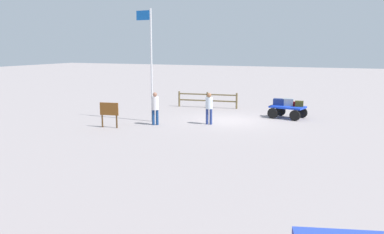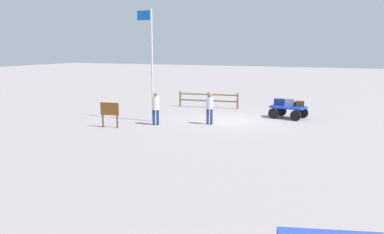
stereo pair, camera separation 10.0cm
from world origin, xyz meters
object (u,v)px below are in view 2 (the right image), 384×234
(suitcase_tan, at_px, (300,104))
(signboard, at_px, (110,111))
(worker_trailing, at_px, (156,106))
(suitcase_navy, at_px, (293,104))
(worker_lead, at_px, (210,106))
(suitcase_grey, at_px, (280,102))
(flagpole, at_px, (151,58))
(suitcase_olive, at_px, (289,102))
(luggage_cart, at_px, (288,110))

(suitcase_tan, relative_size, signboard, 0.39)
(worker_trailing, height_order, signboard, worker_trailing)
(suitcase_navy, height_order, worker_lead, worker_lead)
(suitcase_grey, relative_size, worker_lead, 0.38)
(suitcase_grey, relative_size, suitcase_navy, 1.18)
(suitcase_tan, distance_m, worker_lead, 5.38)
(suitcase_navy, height_order, flagpole, flagpole)
(suitcase_olive, bearing_deg, suitcase_navy, -177.06)
(suitcase_navy, distance_m, worker_trailing, 7.90)
(suitcase_tan, height_order, worker_lead, worker_lead)
(luggage_cart, height_order, flagpole, flagpole)
(luggage_cart, bearing_deg, signboard, 39.00)
(suitcase_navy, relative_size, worker_lead, 0.33)
(suitcase_navy, bearing_deg, suitcase_grey, 3.33)
(suitcase_navy, distance_m, worker_lead, 5.21)
(suitcase_grey, bearing_deg, suitcase_tan, 174.06)
(suitcase_tan, distance_m, signboard, 10.43)
(flagpole, bearing_deg, suitcase_navy, -149.33)
(luggage_cart, relative_size, suitcase_grey, 3.33)
(suitcase_tan, bearing_deg, suitcase_grey, -5.94)
(suitcase_olive, height_order, suitcase_navy, suitcase_olive)
(suitcase_olive, xyz_separation_m, suitcase_tan, (-0.63, 0.15, -0.04))
(suitcase_grey, height_order, flagpole, flagpole)
(worker_lead, relative_size, flagpole, 0.28)
(flagpole, relative_size, signboard, 4.72)
(worker_lead, height_order, flagpole, flagpole)
(suitcase_grey, height_order, signboard, signboard)
(luggage_cart, distance_m, suitcase_navy, 0.47)
(suitcase_grey, bearing_deg, suitcase_navy, -176.67)
(worker_lead, xyz_separation_m, signboard, (4.27, 2.77, -0.14))
(suitcase_tan, xyz_separation_m, signboard, (8.33, 6.29, -0.02))
(luggage_cart, height_order, suitcase_navy, suitcase_navy)
(suitcase_navy, height_order, worker_trailing, worker_trailing)
(worker_trailing, relative_size, signboard, 1.34)
(luggage_cart, bearing_deg, worker_lead, 45.33)
(luggage_cart, distance_m, suitcase_tan, 0.73)
(suitcase_tan, xyz_separation_m, suitcase_navy, (0.39, -0.17, -0.04))
(worker_lead, distance_m, worker_trailing, 2.79)
(suitcase_olive, height_order, worker_lead, worker_lead)
(suitcase_tan, bearing_deg, worker_trailing, 35.95)
(suitcase_navy, distance_m, signboard, 10.23)
(suitcase_grey, height_order, suitcase_navy, suitcase_grey)
(suitcase_olive, height_order, suitcase_grey, suitcase_olive)
(suitcase_tan, bearing_deg, suitcase_olive, -13.70)
(suitcase_olive, distance_m, signboard, 10.04)
(suitcase_olive, bearing_deg, signboard, 39.96)
(flagpole, bearing_deg, suitcase_olive, -148.49)
(suitcase_olive, distance_m, suitcase_grey, 0.53)
(worker_lead, xyz_separation_m, worker_trailing, (2.50, 1.23, 0.03))
(worker_lead, distance_m, signboard, 5.09)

